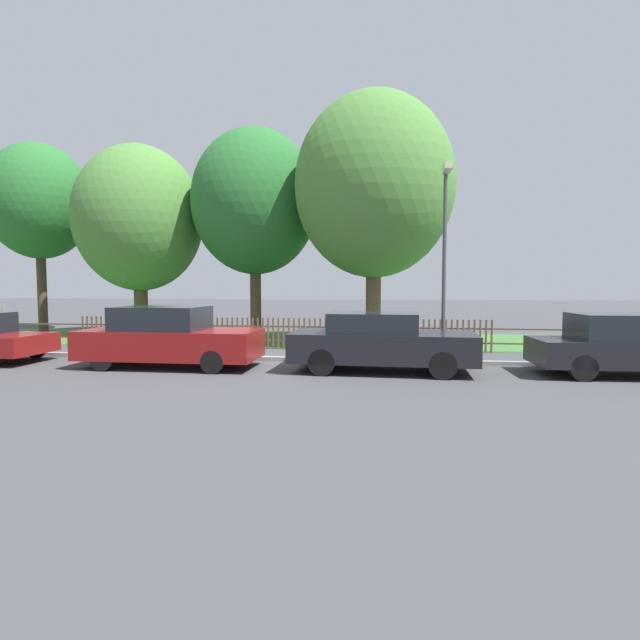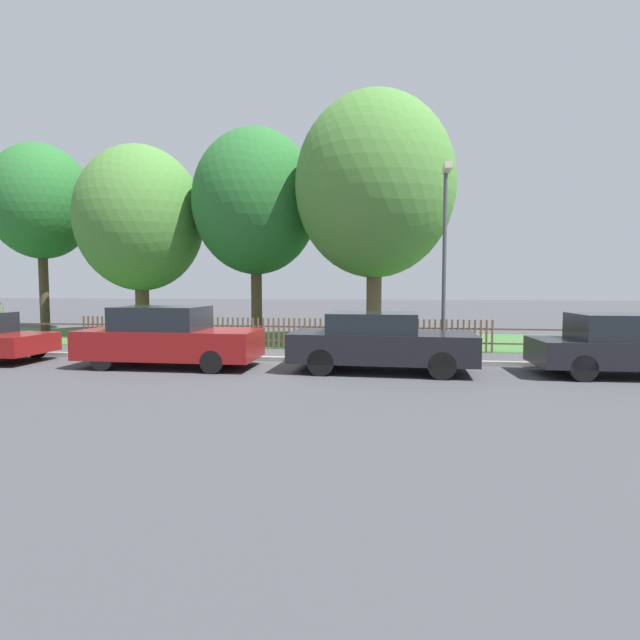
% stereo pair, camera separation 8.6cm
% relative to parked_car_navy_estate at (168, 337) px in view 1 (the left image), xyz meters
% --- Properties ---
extents(ground_plane, '(120.00, 120.00, 0.00)m').
position_rel_parked_car_navy_estate_xyz_m(ground_plane, '(1.93, 1.26, -0.77)').
color(ground_plane, '#424247').
extents(kerb_stone, '(43.11, 0.20, 0.12)m').
position_rel_parked_car_navy_estate_xyz_m(kerb_stone, '(1.93, 1.36, -0.71)').
color(kerb_stone, gray).
rests_on(kerb_stone, ground).
extents(grass_strip, '(43.11, 6.12, 0.01)m').
position_rel_parked_car_navy_estate_xyz_m(grass_strip, '(1.93, 6.99, -0.76)').
color(grass_strip, '#3D7033').
rests_on(grass_strip, ground).
extents(park_fence, '(43.11, 0.05, 1.03)m').
position_rel_parked_car_navy_estate_xyz_m(park_fence, '(1.93, 3.95, -0.25)').
color(park_fence, brown).
rests_on(park_fence, ground).
extents(parked_car_navy_estate, '(4.54, 1.79, 1.56)m').
position_rel_parked_car_navy_estate_xyz_m(parked_car_navy_estate, '(0.00, 0.00, 0.00)').
color(parked_car_navy_estate, maroon).
rests_on(parked_car_navy_estate, ground).
extents(parked_car_red_compact, '(4.49, 2.00, 1.45)m').
position_rel_parked_car_navy_estate_xyz_m(parked_car_red_compact, '(5.42, 0.07, -0.03)').
color(parked_car_red_compact, black).
rests_on(parked_car_red_compact, ground).
extents(parked_car_white_van, '(4.33, 1.83, 1.45)m').
position_rel_parked_car_navy_estate_xyz_m(parked_car_white_van, '(11.09, 0.19, -0.05)').
color(parked_car_white_van, black).
rests_on(parked_car_white_van, ground).
extents(covered_motorcycle, '(2.04, 0.92, 0.96)m').
position_rel_parked_car_navy_estate_xyz_m(covered_motorcycle, '(4.43, 2.77, -0.16)').
color(covered_motorcycle, black).
rests_on(covered_motorcycle, ground).
extents(tree_nearest_kerb, '(4.45, 4.45, 8.41)m').
position_rel_parked_car_navy_estate_xyz_m(tree_nearest_kerb, '(-9.93, 8.58, 5.06)').
color(tree_nearest_kerb, '#473828').
rests_on(tree_nearest_kerb, ground).
extents(tree_behind_motorcycle, '(5.24, 5.24, 7.91)m').
position_rel_parked_car_navy_estate_xyz_m(tree_behind_motorcycle, '(-4.75, 7.72, 4.11)').
color(tree_behind_motorcycle, brown).
rests_on(tree_behind_motorcycle, ground).
extents(tree_mid_park, '(5.00, 5.00, 8.30)m').
position_rel_parked_car_navy_estate_xyz_m(tree_mid_park, '(0.30, 7.47, 4.64)').
color(tree_mid_park, brown).
rests_on(tree_mid_park, ground).
extents(tree_far_left, '(5.60, 5.60, 8.82)m').
position_rel_parked_car_navy_estate_xyz_m(tree_far_left, '(5.08, 5.76, 4.81)').
color(tree_far_left, brown).
rests_on(tree_far_left, ground).
extents(street_lamp, '(0.20, 0.79, 5.32)m').
position_rel_parked_car_navy_estate_xyz_m(street_lamp, '(7.13, 1.96, 2.61)').
color(street_lamp, '#47474C').
rests_on(street_lamp, ground).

